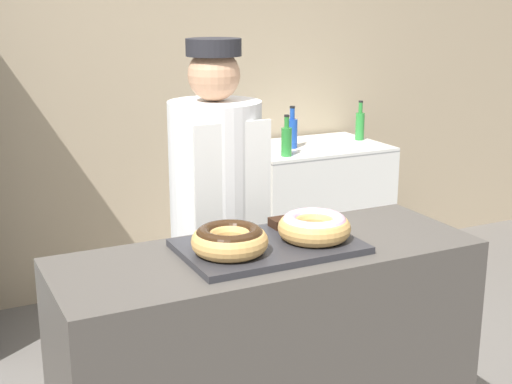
{
  "coord_description": "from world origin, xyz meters",
  "views": [
    {
      "loc": [
        -1.05,
        -2.04,
        1.77
      ],
      "look_at": [
        0.0,
        0.1,
        1.13
      ],
      "focal_mm": 50.0,
      "sensor_mm": 36.0,
      "label": 1
    }
  ],
  "objects_px": {
    "brownie_back_right": "(281,223)",
    "brownie_back_left": "(220,232)",
    "donut_light_glaze": "(314,226)",
    "chest_freezer": "(311,212)",
    "donut_chocolate_glaze": "(230,239)",
    "bottle_blue": "(292,132)",
    "serving_tray": "(269,246)",
    "baker_person": "(217,225)",
    "bottle_green_b": "(360,125)",
    "bottle_green": "(286,140)"
  },
  "relations": [
    {
      "from": "baker_person",
      "to": "chest_freezer",
      "type": "relative_size",
      "value": 1.83
    },
    {
      "from": "donut_chocolate_glaze",
      "to": "brownie_back_right",
      "type": "xyz_separation_m",
      "value": [
        0.28,
        0.17,
        -0.03
      ]
    },
    {
      "from": "baker_person",
      "to": "bottle_green_b",
      "type": "xyz_separation_m",
      "value": [
        1.51,
        1.17,
        0.13
      ]
    },
    {
      "from": "chest_freezer",
      "to": "bottle_green_b",
      "type": "bearing_deg",
      "value": 3.5
    },
    {
      "from": "serving_tray",
      "to": "bottle_blue",
      "type": "distance_m",
      "value": 2.04
    },
    {
      "from": "brownie_back_left",
      "to": "bottle_green",
      "type": "relative_size",
      "value": 0.29
    },
    {
      "from": "brownie_back_right",
      "to": "bottle_green_b",
      "type": "height_order",
      "value": "bottle_green_b"
    },
    {
      "from": "baker_person",
      "to": "bottle_green",
      "type": "relative_size",
      "value": 6.66
    },
    {
      "from": "brownie_back_right",
      "to": "chest_freezer",
      "type": "bearing_deg",
      "value": 56.05
    },
    {
      "from": "bottle_green",
      "to": "donut_chocolate_glaze",
      "type": "bearing_deg",
      "value": -124.06
    },
    {
      "from": "brownie_back_right",
      "to": "bottle_green_b",
      "type": "relative_size",
      "value": 0.28
    },
    {
      "from": "brownie_back_left",
      "to": "bottle_blue",
      "type": "height_order",
      "value": "bottle_blue"
    },
    {
      "from": "serving_tray",
      "to": "brownie_back_left",
      "type": "bearing_deg",
      "value": 130.69
    },
    {
      "from": "donut_chocolate_glaze",
      "to": "brownie_back_left",
      "type": "relative_size",
      "value": 3.53
    },
    {
      "from": "bottle_green",
      "to": "brownie_back_right",
      "type": "bearing_deg",
      "value": -119.23
    },
    {
      "from": "serving_tray",
      "to": "donut_light_glaze",
      "type": "distance_m",
      "value": 0.17
    },
    {
      "from": "baker_person",
      "to": "chest_freezer",
      "type": "height_order",
      "value": "baker_person"
    },
    {
      "from": "brownie_back_right",
      "to": "chest_freezer",
      "type": "distance_m",
      "value": 2.02
    },
    {
      "from": "brownie_back_left",
      "to": "bottle_green_b",
      "type": "relative_size",
      "value": 0.28
    },
    {
      "from": "donut_light_glaze",
      "to": "chest_freezer",
      "type": "bearing_deg",
      "value": 59.59
    },
    {
      "from": "serving_tray",
      "to": "bottle_green",
      "type": "xyz_separation_m",
      "value": [
        0.91,
        1.55,
        0.02
      ]
    },
    {
      "from": "chest_freezer",
      "to": "bottle_green",
      "type": "height_order",
      "value": "bottle_green"
    },
    {
      "from": "donut_chocolate_glaze",
      "to": "baker_person",
      "type": "bearing_deg",
      "value": 70.61
    },
    {
      "from": "serving_tray",
      "to": "baker_person",
      "type": "xyz_separation_m",
      "value": [
        0.07,
        0.61,
        -0.11
      ]
    },
    {
      "from": "serving_tray",
      "to": "donut_chocolate_glaze",
      "type": "distance_m",
      "value": 0.17
    },
    {
      "from": "serving_tray",
      "to": "bottle_blue",
      "type": "relative_size",
      "value": 2.32
    },
    {
      "from": "donut_chocolate_glaze",
      "to": "bottle_blue",
      "type": "height_order",
      "value": "bottle_blue"
    },
    {
      "from": "baker_person",
      "to": "bottle_green",
      "type": "xyz_separation_m",
      "value": [
        0.84,
        0.94,
        0.13
      ]
    },
    {
      "from": "serving_tray",
      "to": "chest_freezer",
      "type": "relative_size",
      "value": 0.68
    },
    {
      "from": "chest_freezer",
      "to": "bottle_green_b",
      "type": "relative_size",
      "value": 3.47
    },
    {
      "from": "brownie_back_right",
      "to": "brownie_back_left",
      "type": "bearing_deg",
      "value": 180.0
    },
    {
      "from": "donut_light_glaze",
      "to": "chest_freezer",
      "type": "distance_m",
      "value": 2.15
    },
    {
      "from": "donut_light_glaze",
      "to": "bottle_green_b",
      "type": "distance_m",
      "value": 2.3
    },
    {
      "from": "donut_light_glaze",
      "to": "bottle_green_b",
      "type": "xyz_separation_m",
      "value": [
        1.42,
        1.81,
        -0.03
      ]
    },
    {
      "from": "serving_tray",
      "to": "chest_freezer",
      "type": "xyz_separation_m",
      "value": [
        1.21,
        1.76,
        -0.51
      ]
    },
    {
      "from": "chest_freezer",
      "to": "bottle_blue",
      "type": "bearing_deg",
      "value": -174.65
    },
    {
      "from": "bottle_blue",
      "to": "serving_tray",
      "type": "bearing_deg",
      "value": -121.13
    },
    {
      "from": "bottle_blue",
      "to": "baker_person",
      "type": "bearing_deg",
      "value": -131.1
    },
    {
      "from": "serving_tray",
      "to": "donut_light_glaze",
      "type": "relative_size",
      "value": 2.38
    },
    {
      "from": "baker_person",
      "to": "bottle_blue",
      "type": "bearing_deg",
      "value": 48.9
    },
    {
      "from": "brownie_back_left",
      "to": "chest_freezer",
      "type": "height_order",
      "value": "brownie_back_left"
    },
    {
      "from": "serving_tray",
      "to": "baker_person",
      "type": "bearing_deg",
      "value": 83.78
    },
    {
      "from": "brownie_back_right",
      "to": "bottle_blue",
      "type": "height_order",
      "value": "bottle_blue"
    },
    {
      "from": "baker_person",
      "to": "bottle_green_b",
      "type": "height_order",
      "value": "baker_person"
    },
    {
      "from": "donut_light_glaze",
      "to": "bottle_blue",
      "type": "height_order",
      "value": "bottle_blue"
    },
    {
      "from": "donut_light_glaze",
      "to": "brownie_back_right",
      "type": "distance_m",
      "value": 0.18
    },
    {
      "from": "baker_person",
      "to": "bottle_green_b",
      "type": "relative_size",
      "value": 6.33
    },
    {
      "from": "serving_tray",
      "to": "baker_person",
      "type": "relative_size",
      "value": 0.37
    },
    {
      "from": "brownie_back_left",
      "to": "chest_freezer",
      "type": "distance_m",
      "value": 2.16
    },
    {
      "from": "donut_chocolate_glaze",
      "to": "brownie_back_left",
      "type": "distance_m",
      "value": 0.18
    }
  ]
}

